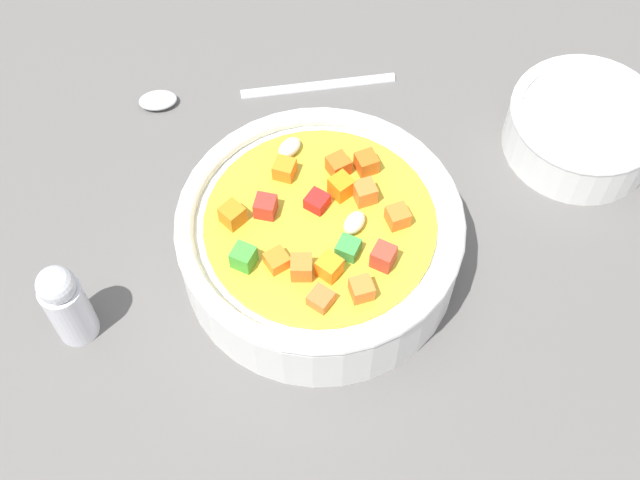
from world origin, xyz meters
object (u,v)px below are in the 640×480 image
at_px(spoon, 254,90).
at_px(side_bowl_small, 583,127).
at_px(soup_bowl_main, 320,238).
at_px(pepper_shaker, 66,303).

distance_m(spoon, side_bowl_small, 0.26).
bearing_deg(side_bowl_small, soup_bowl_main, 19.24).
relative_size(soup_bowl_main, pepper_shaker, 2.62).
distance_m(soup_bowl_main, pepper_shaker, 0.17).
bearing_deg(pepper_shaker, side_bowl_small, -165.07).
xyz_separation_m(soup_bowl_main, spoon, (0.03, -0.17, -0.03)).
bearing_deg(spoon, pepper_shaker, 53.73).
relative_size(soup_bowl_main, spoon, 0.93).
distance_m(side_bowl_small, pepper_shaker, 0.40).
bearing_deg(spoon, side_bowl_small, 159.58).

